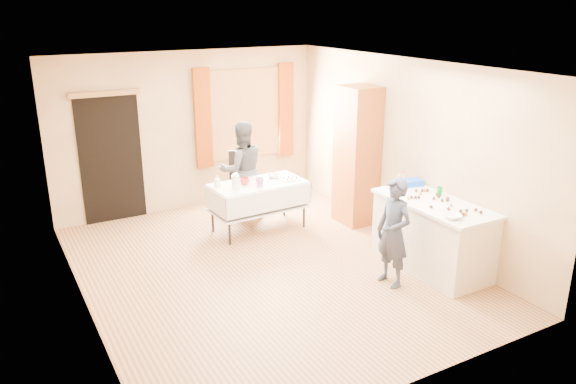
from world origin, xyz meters
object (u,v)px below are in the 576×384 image
party_table (258,202)px  woman (242,170)px  chair (243,194)px  girl (394,233)px  cabinet (357,156)px  counter (432,235)px

party_table → woman: bearing=83.9°
chair → girl: bearing=-63.8°
party_table → girl: (0.64, -2.37, 0.23)m
cabinet → woman: cabinet is taller
chair → party_table: bearing=-82.1°
girl → woman: woman is taller
counter → woman: 3.23m
cabinet → chair: bearing=136.2°
counter → chair: (-1.25, 3.11, -0.15)m
cabinet → chair: size_ratio=2.13×
chair → woman: woman is taller
party_table → chair: 0.88m
cabinet → chair: (-1.35, 1.29, -0.77)m
cabinet → party_table: cabinet is taller
woman → counter: bearing=123.3°
counter → woman: (-1.35, 2.92, 0.33)m
counter → girl: 0.79m
chair → woman: bearing=-100.1°
cabinet → counter: bearing=-93.1°
counter → party_table: bearing=121.6°
counter → chair: size_ratio=1.64×
chair → counter: bearing=-50.8°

